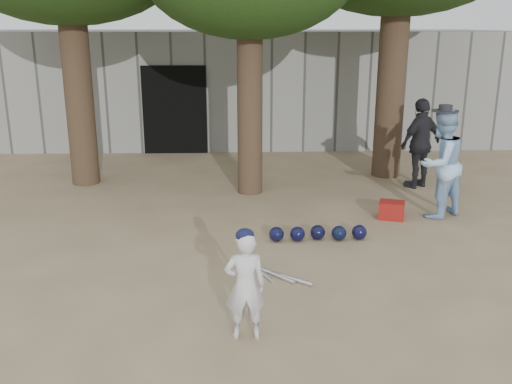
{
  "coord_description": "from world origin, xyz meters",
  "views": [
    {
      "loc": [
        0.32,
        -6.58,
        3.21
      ],
      "look_at": [
        0.6,
        1.0,
        0.95
      ],
      "focal_mm": 40.0,
      "sensor_mm": 36.0,
      "label": 1
    }
  ],
  "objects_px": {
    "spectator_blue": "(440,164)",
    "red_bag": "(392,210)",
    "boy_player": "(245,286)",
    "spectator_dark": "(421,143)"
  },
  "relations": [
    {
      "from": "spectator_dark",
      "to": "red_bag",
      "type": "height_order",
      "value": "spectator_dark"
    },
    {
      "from": "spectator_dark",
      "to": "boy_player",
      "type": "bearing_deg",
      "value": 25.8
    },
    {
      "from": "boy_player",
      "to": "spectator_dark",
      "type": "relative_size",
      "value": 0.66
    },
    {
      "from": "spectator_blue",
      "to": "spectator_dark",
      "type": "relative_size",
      "value": 1.03
    },
    {
      "from": "boy_player",
      "to": "spectator_blue",
      "type": "xyz_separation_m",
      "value": [
        3.36,
        3.84,
        0.33
      ]
    },
    {
      "from": "red_bag",
      "to": "boy_player",
      "type": "bearing_deg",
      "value": -124.37
    },
    {
      "from": "boy_player",
      "to": "spectator_dark",
      "type": "distance_m",
      "value": 6.73
    },
    {
      "from": "spectator_dark",
      "to": "red_bag",
      "type": "relative_size",
      "value": 4.28
    },
    {
      "from": "spectator_dark",
      "to": "red_bag",
      "type": "distance_m",
      "value": 2.32
    },
    {
      "from": "spectator_blue",
      "to": "red_bag",
      "type": "height_order",
      "value": "spectator_blue"
    }
  ]
}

